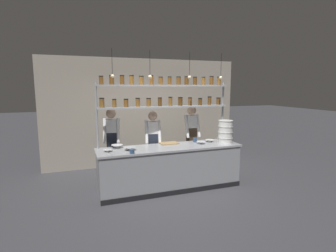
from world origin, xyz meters
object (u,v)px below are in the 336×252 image
object	(u,v)px
serving_cup_front	(195,140)
serving_cup_by_board	(132,151)
chef_center	(153,142)
cutting_board	(169,143)
chef_left	(112,141)
prep_bowl_far_left	(210,141)
prep_bowl_center_front	(108,151)
prep_bowl_near_left	(117,146)
prep_bowl_center_back	(130,149)
chef_right	(191,135)
prep_bowl_near_right	(201,143)
container_stack	(225,132)
spice_shelf_unit	(165,97)

from	to	relation	value
serving_cup_front	serving_cup_by_board	size ratio (longest dim) A/B	1.12
serving_cup_front	chef_center	bearing A→B (deg)	159.72
cutting_board	serving_cup_by_board	distance (m)	1.11
chef_left	serving_cup_by_board	bearing A→B (deg)	-66.85
prep_bowl_far_left	serving_cup_by_board	bearing A→B (deg)	-166.91
prep_bowl_center_front	prep_bowl_near_left	bearing A→B (deg)	50.18
prep_bowl_center_back	serving_cup_front	distance (m)	1.57
prep_bowl_far_left	chef_right	bearing A→B (deg)	112.81
chef_left	prep_bowl_far_left	world-z (taller)	chef_left
chef_right	prep_bowl_near_left	xyz separation A→B (m)	(-1.86, -0.39, -0.04)
prep_bowl_near_left	serving_cup_by_board	size ratio (longest dim) A/B	2.74
prep_bowl_center_back	prep_bowl_near_right	xyz separation A→B (m)	(1.58, 0.05, -0.01)
chef_right	prep_bowl_center_back	xyz separation A→B (m)	(-1.65, -0.69, -0.04)
chef_center	prep_bowl_far_left	distance (m)	1.29
prep_bowl_near_right	cutting_board	bearing A→B (deg)	158.24
chef_center	cutting_board	world-z (taller)	chef_center
chef_left	prep_bowl_near_left	size ratio (longest dim) A/B	7.15
chef_right	serving_cup_by_board	bearing A→B (deg)	-147.10
serving_cup_front	container_stack	bearing A→B (deg)	-28.75
chef_left	cutting_board	world-z (taller)	chef_left
chef_left	chef_center	distance (m)	0.91
prep_bowl_center_front	serving_cup_front	size ratio (longest dim) A/B	1.68
cutting_board	serving_cup_front	bearing A→B (deg)	-3.40
chef_center	spice_shelf_unit	bearing A→B (deg)	-36.65
spice_shelf_unit	chef_left	xyz separation A→B (m)	(-1.10, 0.38, -0.95)
chef_center	prep_bowl_center_back	size ratio (longest dim) A/B	6.87
chef_center	container_stack	world-z (taller)	chef_center
serving_cup_by_board	chef_left	bearing A→B (deg)	102.75
serving_cup_front	serving_cup_by_board	bearing A→B (deg)	-160.94
prep_bowl_center_back	spice_shelf_unit	bearing A→B (deg)	23.90
container_stack	prep_bowl_near_right	world-z (taller)	container_stack
chef_left	chef_center	size ratio (longest dim) A/B	1.05
container_stack	serving_cup_front	world-z (taller)	container_stack
prep_bowl_center_front	prep_bowl_far_left	xyz separation A→B (m)	(2.30, 0.14, 0.00)
prep_bowl_center_back	prep_bowl_near_right	world-z (taller)	prep_bowl_center_back
spice_shelf_unit	prep_bowl_center_back	size ratio (longest dim) A/B	12.41
spice_shelf_unit	chef_right	world-z (taller)	spice_shelf_unit
spice_shelf_unit	container_stack	world-z (taller)	spice_shelf_unit
chef_center	prep_bowl_near_left	bearing A→B (deg)	-149.73
chef_center	serving_cup_front	size ratio (longest dim) A/B	16.63
chef_left	serving_cup_by_board	xyz separation A→B (m)	(0.23, -1.02, -0.02)
chef_right	prep_bowl_center_back	size ratio (longest dim) A/B	7.27
chef_right	serving_cup_front	size ratio (longest dim) A/B	17.61
spice_shelf_unit	container_stack	bearing A→B (deg)	-18.66
chef_center	cutting_board	bearing A→B (deg)	-35.74
chef_right	prep_bowl_near_left	size ratio (longest dim) A/B	7.22
chef_left	container_stack	bearing A→B (deg)	-8.34
cutting_board	prep_bowl_center_back	distance (m)	0.98
spice_shelf_unit	prep_bowl_near_right	xyz separation A→B (m)	(0.73, -0.33, -0.99)
chef_right	serving_cup_by_board	xyz separation A→B (m)	(-1.66, -0.95, -0.03)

